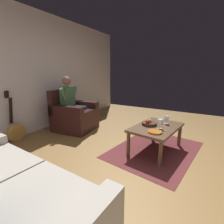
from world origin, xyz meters
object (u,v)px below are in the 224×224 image
object	(u,v)px
wine_glass_far	(160,122)
person_seated	(72,102)
fruit_bowl	(149,123)
armchair	(74,116)
coffee_table	(156,130)
guitar	(16,130)
decorative_dish	(155,132)
wine_glass_near	(167,118)

from	to	relation	value
wine_glass_far	person_seated	bearing A→B (deg)	-94.96
person_seated	fruit_bowl	bearing A→B (deg)	80.06
wine_glass_far	fruit_bowl	world-z (taller)	wine_glass_far
wine_glass_far	armchair	bearing A→B (deg)	-95.08
armchair	coffee_table	distance (m)	2.00
person_seated	guitar	world-z (taller)	person_seated
decorative_dish	person_seated	bearing A→B (deg)	-100.55
coffee_table	wine_glass_near	size ratio (longest dim) A/B	7.40
person_seated	wine_glass_near	xyz separation A→B (m)	(-0.15, 2.13, -0.13)
coffee_table	fruit_bowl	bearing A→B (deg)	-92.73
person_seated	wine_glass_near	world-z (taller)	person_seated
fruit_bowl	person_seated	bearing A→B (deg)	-92.27
coffee_table	wine_glass_far	size ratio (longest dim) A/B	6.59
person_seated	fruit_bowl	size ratio (longest dim) A/B	4.80
armchair	wine_glass_near	xyz separation A→B (m)	(-0.15, 2.11, 0.21)
person_seated	decorative_dish	distance (m)	2.13
person_seated	guitar	xyz separation A→B (m)	(1.10, -0.49, -0.45)
wine_glass_far	decorative_dish	distance (m)	0.23
decorative_dish	coffee_table	bearing A→B (deg)	-168.22
decorative_dish	fruit_bowl	bearing A→B (deg)	-147.91
wine_glass_far	fruit_bowl	bearing A→B (deg)	-116.69
armchair	wine_glass_far	distance (m)	2.10
guitar	wine_glass_near	xyz separation A→B (m)	(-1.26, 2.62, 0.32)
guitar	decorative_dish	xyz separation A→B (m)	(-0.72, 2.57, 0.23)
guitar	wine_glass_near	bearing A→B (deg)	115.61
person_seated	guitar	bearing A→B (deg)	-31.80
fruit_bowl	decorative_dish	world-z (taller)	fruit_bowl
fruit_bowl	decorative_dish	bearing A→B (deg)	32.09
fruit_bowl	guitar	bearing A→B (deg)	-66.62
coffee_table	wine_glass_far	bearing A→B (deg)	38.82
armchair	person_seated	xyz separation A→B (m)	(0.00, -0.02, 0.34)
wine_glass_near	armchair	bearing A→B (deg)	-85.90
armchair	fruit_bowl	xyz separation A→B (m)	(0.08, 1.86, 0.14)
decorative_dish	wine_glass_near	bearing A→B (deg)	174.97
guitar	wine_glass_far	distance (m)	2.77
wine_glass_near	wine_glass_far	distance (m)	0.34
armchair	fruit_bowl	world-z (taller)	armchair
coffee_table	decorative_dish	xyz separation A→B (m)	(0.31, 0.06, 0.07)
coffee_table	person_seated	bearing A→B (deg)	-92.30
fruit_bowl	wine_glass_near	bearing A→B (deg)	133.17
guitar	fruit_bowl	size ratio (longest dim) A/B	3.85
guitar	wine_glass_near	size ratio (longest dim) A/B	6.88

